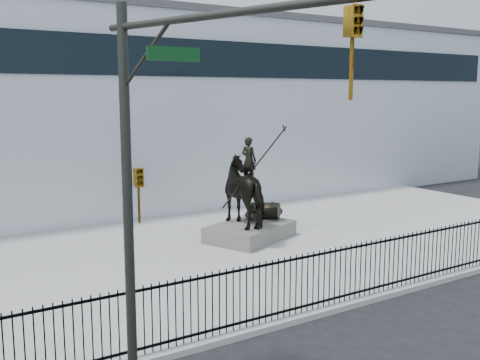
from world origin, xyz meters
TOP-DOWN VIEW (x-y plane):
  - ground at (0.00, 0.00)m, footprint 120.00×120.00m
  - plaza at (0.00, 7.00)m, footprint 30.00×12.00m
  - building at (0.00, 20.00)m, footprint 44.00×14.00m
  - picket_fence at (0.00, 1.25)m, footprint 22.10×0.10m
  - statue_plinth at (0.66, 7.76)m, footprint 3.67×3.12m
  - equestrian_statue at (0.71, 7.79)m, footprint 3.73×3.06m
  - traffic_signal_left at (-6.75, -0.62)m, footprint 1.52×4.84m

SIDE VIEW (x-z plane):
  - ground at x=0.00m, z-range 0.00..0.00m
  - plaza at x=0.00m, z-range 0.00..0.15m
  - statue_plinth at x=0.66m, z-range 0.15..0.73m
  - picket_fence at x=0.00m, z-range 0.15..1.65m
  - equestrian_statue at x=0.71m, z-range 0.27..3.64m
  - traffic_signal_left at x=-6.75m, z-range 0.53..7.53m
  - building at x=0.00m, z-range 0.00..9.00m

